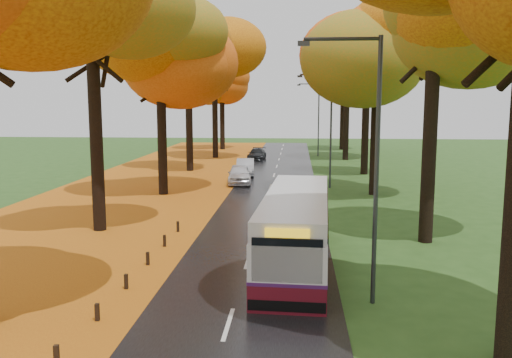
# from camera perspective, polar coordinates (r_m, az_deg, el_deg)

# --- Properties ---
(road) EXTENTS (6.50, 90.00, 0.04)m
(road) POSITION_cam_1_polar(r_m,az_deg,el_deg) (33.71, 1.13, -2.18)
(road) COLOR black
(road) RESTS_ON ground
(centre_line) EXTENTS (0.12, 90.00, 0.01)m
(centre_line) POSITION_cam_1_polar(r_m,az_deg,el_deg) (33.70, 1.13, -2.14)
(centre_line) COLOR silver
(centre_line) RESTS_ON road
(leaf_verge) EXTENTS (12.00, 90.00, 0.02)m
(leaf_verge) POSITION_cam_1_polar(r_m,az_deg,el_deg) (35.36, -13.61, -1.94)
(leaf_verge) COLOR #99430D
(leaf_verge) RESTS_ON ground
(leaf_drift) EXTENTS (0.90, 90.00, 0.01)m
(leaf_drift) POSITION_cam_1_polar(r_m,az_deg,el_deg) (34.00, -4.02, -2.07)
(leaf_drift) COLOR #C57214
(leaf_drift) RESTS_ON road
(trees_left) EXTENTS (9.20, 74.00, 13.88)m
(trees_left) POSITION_cam_1_polar(r_m,az_deg,el_deg) (36.45, -10.31, 13.50)
(trees_left) COLOR black
(trees_left) RESTS_ON ground
(trees_right) EXTENTS (9.30, 74.20, 13.96)m
(trees_right) POSITION_cam_1_polar(r_m,az_deg,el_deg) (35.59, 13.34, 13.79)
(trees_right) COLOR black
(trees_right) RESTS_ON ground
(bollard_row) EXTENTS (0.11, 23.51, 0.52)m
(bollard_row) POSITION_cam_1_polar(r_m,az_deg,el_deg) (15.13, -18.16, -15.07)
(bollard_row) COLOR black
(bollard_row) RESTS_ON ground
(streetlamp_near) EXTENTS (2.45, 0.18, 8.00)m
(streetlamp_near) POSITION_cam_1_polar(r_m,az_deg,el_deg) (16.29, 11.77, 3.05)
(streetlamp_near) COLOR #333538
(streetlamp_near) RESTS_ON ground
(streetlamp_mid) EXTENTS (2.45, 0.18, 8.00)m
(streetlamp_mid) POSITION_cam_1_polar(r_m,az_deg,el_deg) (38.18, 7.53, 6.07)
(streetlamp_mid) COLOR #333538
(streetlamp_mid) RESTS_ON ground
(streetlamp_far) EXTENTS (2.45, 0.18, 8.00)m
(streetlamp_far) POSITION_cam_1_polar(r_m,az_deg,el_deg) (60.15, 6.37, 6.89)
(streetlamp_far) COLOR #333538
(streetlamp_far) RESTS_ON ground
(bus) EXTENTS (2.85, 10.25, 2.67)m
(bus) POSITION_cam_1_polar(r_m,az_deg,el_deg) (20.42, 4.27, -5.08)
(bus) COLOR #560D18
(bus) RESTS_ON road
(car_white) EXTENTS (2.05, 4.30, 1.42)m
(car_white) POSITION_cam_1_polar(r_m,az_deg,el_deg) (39.90, -1.75, 0.52)
(car_white) COLOR silver
(car_white) RESTS_ON road
(car_silver) EXTENTS (1.73, 4.17, 1.34)m
(car_silver) POSITION_cam_1_polar(r_m,az_deg,el_deg) (44.38, -1.13, 1.26)
(car_silver) COLOR #A6A8AE
(car_silver) RESTS_ON road
(car_dark) EXTENTS (1.89, 4.11, 1.16)m
(car_dark) POSITION_cam_1_polar(r_m,az_deg,el_deg) (56.02, 0.09, 2.64)
(car_dark) COLOR black
(car_dark) RESTS_ON road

